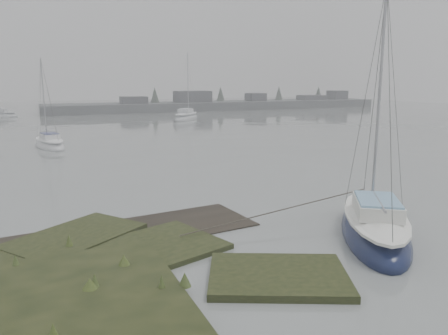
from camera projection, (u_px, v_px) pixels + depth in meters
ground at (96, 138)px, 38.40m from camera, size 160.00×160.00×0.00m
far_shoreline at (227, 104)px, 77.42m from camera, size 60.00×8.00×4.15m
sailboat_main at (374, 228)px, 14.22m from camera, size 5.09×6.21×8.65m
sailboat_white at (50, 145)px, 33.20m from camera, size 2.78×5.35×7.20m
sailboat_far_b at (186, 117)px, 57.16m from camera, size 5.74×6.47×9.24m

